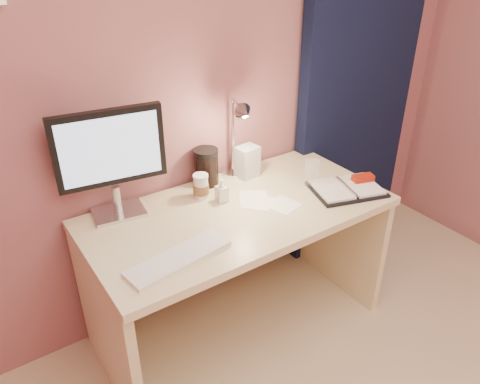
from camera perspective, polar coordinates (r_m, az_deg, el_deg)
room at (r=2.78m, az=13.01°, el=13.86°), size 3.50×3.50×3.50m
desk at (r=2.32m, az=-1.17°, el=-6.03°), size 1.40×0.70×0.73m
monitor at (r=2.04m, az=-15.52°, el=4.44°), size 0.46×0.19×0.49m
keyboard at (r=1.84m, az=-7.48°, el=-7.99°), size 0.45×0.19×0.02m
planner at (r=2.35m, az=13.03°, el=0.52°), size 0.39×0.34×0.05m
paper_a at (r=2.18m, az=5.29°, el=-1.61°), size 0.16×0.16×0.00m
paper_b at (r=2.23m, az=1.64°, el=-0.61°), size 0.18×0.18×0.00m
paper_c at (r=2.19m, az=2.10°, el=-1.27°), size 0.19×0.19×0.00m
coffee_cup at (r=2.21m, az=-4.78°, el=0.61°), size 0.07×0.07×0.12m
clear_cup at (r=2.34m, az=8.75°, el=2.32°), size 0.07×0.07×0.13m
bowl at (r=2.45m, az=0.42°, el=2.77°), size 0.12×0.12×0.03m
lotion_bottle at (r=2.18m, az=-2.24°, el=0.21°), size 0.05×0.05×0.11m
dark_jar at (r=2.32m, az=-4.11°, el=2.85°), size 0.12×0.12×0.17m
product_box at (r=2.39m, az=0.89°, el=3.71°), size 0.12×0.10×0.16m
desk_lamp at (r=2.26m, az=1.21°, el=7.44°), size 0.15×0.27×0.44m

